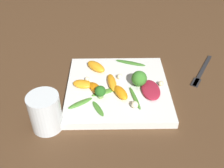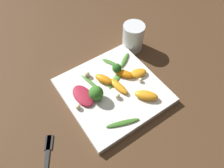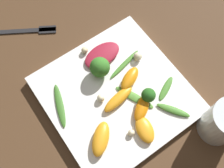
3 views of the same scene
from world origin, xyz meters
TOP-DOWN VIEW (x-y plane):
  - ground_plane at (0.00, 0.00)m, footprint 2.40×2.40m
  - plate at (0.00, 0.00)m, footprint 0.28×0.28m
  - drinking_glass at (-0.17, -0.13)m, footprint 0.08×0.08m
  - fork at (0.26, 0.08)m, footprint 0.11×0.17m
  - radicchio_leaf_0 at (0.09, -0.03)m, footprint 0.05×0.09m
  - orange_segment_0 at (-0.02, 0.01)m, footprint 0.03×0.08m
  - orange_segment_1 at (-0.06, 0.08)m, footprint 0.07×0.07m
  - orange_segment_2 at (0.01, -0.04)m, footprint 0.05×0.07m
  - orange_segment_3 at (-0.10, 0.00)m, footprint 0.06×0.05m
  - orange_segment_4 at (-0.06, -0.02)m, footprint 0.05×0.06m
  - broccoli_floret_0 at (0.06, -0.00)m, footprint 0.04×0.04m
  - broccoli_floret_1 at (-0.05, -0.05)m, footprint 0.03×0.03m
  - arugula_sprig_0 at (-0.10, -0.07)m, footprint 0.07×0.05m
  - arugula_sprig_1 at (0.04, 0.11)m, footprint 0.10×0.05m
  - arugula_sprig_2 at (-0.03, -0.03)m, footprint 0.09×0.05m
  - arugula_sprig_3 at (0.04, -0.05)m, footprint 0.03×0.09m
  - arugula_sprig_4 at (-0.05, -0.09)m, footprint 0.04×0.06m
  - macadamia_nut_0 at (-0.09, 0.02)m, footprint 0.01×0.01m
  - macadamia_nut_1 at (0.12, -0.00)m, footprint 0.01×0.01m
  - macadamia_nut_2 at (0.04, -0.09)m, footprint 0.02×0.02m
  - macadamia_nut_3 at (0.01, 0.03)m, footprint 0.02×0.02m

SIDE VIEW (x-z plane):
  - ground_plane at x=0.00m, z-range 0.00..0.00m
  - fork at x=0.26m, z-range 0.00..0.01m
  - plate at x=0.00m, z-range 0.00..0.02m
  - arugula_sprig_4 at x=-0.05m, z-range 0.02..0.03m
  - arugula_sprig_2 at x=-0.03m, z-range 0.02..0.03m
  - arugula_sprig_3 at x=0.04m, z-range 0.02..0.03m
  - arugula_sprig_1 at x=0.04m, z-range 0.02..0.03m
  - arugula_sprig_0 at x=-0.10m, z-range 0.02..0.03m
  - radicchio_leaf_0 at x=0.09m, z-range 0.02..0.03m
  - macadamia_nut_0 at x=-0.09m, z-range 0.02..0.03m
  - macadamia_nut_1 at x=0.12m, z-range 0.02..0.04m
  - macadamia_nut_3 at x=0.01m, z-range 0.02..0.04m
  - orange_segment_0 at x=-0.02m, z-range 0.02..0.04m
  - orange_segment_3 at x=-0.10m, z-range 0.02..0.04m
  - orange_segment_4 at x=-0.06m, z-range 0.02..0.04m
  - macadamia_nut_2 at x=0.04m, z-range 0.02..0.04m
  - orange_segment_2 at x=0.01m, z-range 0.02..0.04m
  - orange_segment_1 at x=-0.06m, z-range 0.02..0.04m
  - broccoli_floret_1 at x=-0.05m, z-range 0.02..0.06m
  - broccoli_floret_0 at x=0.06m, z-range 0.02..0.07m
  - drinking_glass at x=-0.17m, z-range 0.00..0.10m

